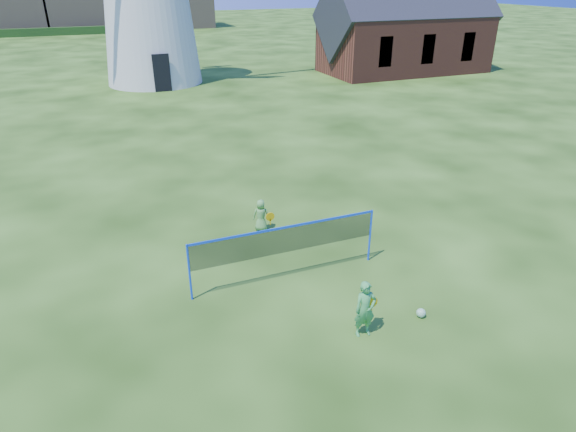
# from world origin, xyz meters

# --- Properties ---
(ground) EXTENTS (220.00, 220.00, 0.00)m
(ground) POSITION_xyz_m (0.00, 0.00, 0.00)
(ground) COLOR black
(ground) RESTS_ON ground
(chapel) EXTENTS (13.58, 6.58, 11.48)m
(chapel) POSITION_xyz_m (20.53, 25.32, 3.23)
(chapel) COLOR brown
(chapel) RESTS_ON ground
(badminton_net) EXTENTS (5.05, 0.05, 1.55)m
(badminton_net) POSITION_xyz_m (-0.11, -0.12, 1.14)
(badminton_net) COLOR blue
(badminton_net) RESTS_ON ground
(player_girl) EXTENTS (0.68, 0.37, 1.35)m
(player_girl) POSITION_xyz_m (0.65, -2.86, 0.67)
(player_girl) COLOR green
(player_girl) RESTS_ON ground
(player_boy) EXTENTS (0.66, 0.50, 1.03)m
(player_boy) POSITION_xyz_m (0.21, 2.73, 0.51)
(player_boy) COLOR #5A9B4B
(player_boy) RESTS_ON ground
(play_ball) EXTENTS (0.22, 0.22, 0.22)m
(play_ball) POSITION_xyz_m (2.21, -2.83, 0.11)
(play_ball) COLOR green
(play_ball) RESTS_ON ground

